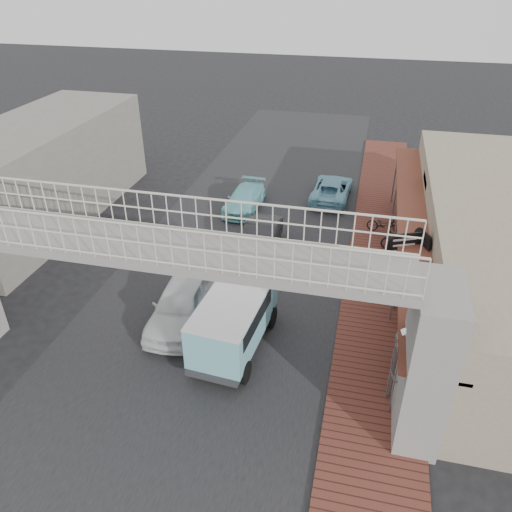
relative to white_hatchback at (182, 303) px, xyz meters
The scene contains 15 objects.
ground 1.37m from the white_hatchback, 40.83° to the left, with size 120.00×120.00×0.00m, color black.
road_strip 1.37m from the white_hatchback, 40.83° to the left, with size 10.00×60.00×0.01m, color black.
sidewalk 8.27m from the white_hatchback, 26.92° to the left, with size 3.00×40.00×0.10m, color brown.
shophouse_row 12.78m from the white_hatchback, 21.82° to the left, with size 7.20×18.00×4.00m.
footbridge 4.13m from the white_hatchback, 75.51° to the right, with size 16.40×2.40×6.34m.
building_far_left 12.30m from the white_hatchback, 146.47° to the left, with size 5.00×14.00×5.00m, color gray.
white_hatchback is the anchor object (origin of this frame).
dark_sedan 5.86m from the white_hatchback, 72.84° to the left, with size 1.50×4.30×1.42m, color black.
angkot_curb 13.30m from the white_hatchback, 70.78° to the left, with size 2.05×4.45×1.24m, color #77BACF.
angkot_far 10.11m from the white_hatchback, 91.00° to the left, with size 1.64×4.04×1.17m, color #77C9CF.
angkot_van 2.67m from the white_hatchback, 25.26° to the right, with size 2.34×4.53×2.15m.
motorcycle_near 11.49m from the white_hatchback, 50.13° to the left, with size 0.60×1.71×0.90m, color black.
motorcycle_far 10.81m from the white_hatchback, 41.10° to the left, with size 0.51×1.81×1.09m, color black.
street_clock 8.56m from the white_hatchback, 17.99° to the right, with size 0.76×0.67×2.96m.
arrow_sign 9.38m from the white_hatchback, 18.17° to the left, with size 2.08×1.42×3.46m.
Camera 1 is at (5.43, -14.91, 12.03)m, focal length 35.00 mm.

